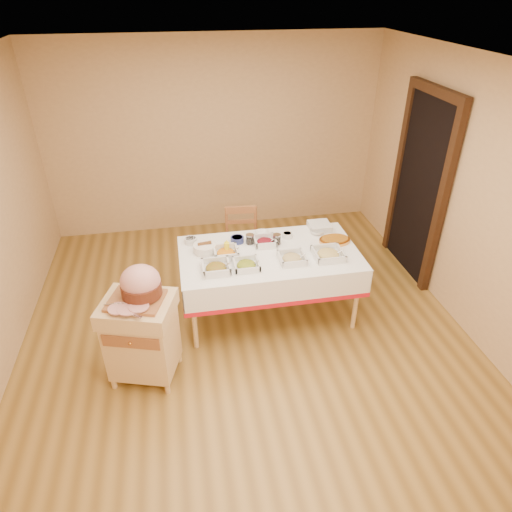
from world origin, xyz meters
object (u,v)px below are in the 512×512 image
(dining_chair, at_px, (242,244))
(bread_basket, at_px, (205,248))
(mustard_bottle, at_px, (227,248))
(plate_stack, at_px, (319,226))
(butcher_cart, at_px, (142,335))
(brass_platter, at_px, (335,240))
(dining_table, at_px, (269,266))
(ham_on_board, at_px, (140,286))
(preserve_jar_left, at_px, (250,240))
(preserve_jar_right, at_px, (277,240))

(dining_chair, xyz_separation_m, bread_basket, (-0.47, -0.60, 0.35))
(mustard_bottle, distance_m, plate_stack, 1.13)
(dining_chair, relative_size, mustard_bottle, 5.29)
(plate_stack, bearing_deg, butcher_cart, -150.61)
(dining_chair, bearing_deg, brass_platter, -35.51)
(dining_chair, xyz_separation_m, mustard_bottle, (-0.26, -0.68, 0.38))
(dining_table, height_order, ham_on_board, ham_on_board)
(dining_table, bearing_deg, ham_on_board, -151.89)
(dining_table, distance_m, mustard_bottle, 0.49)
(preserve_jar_left, distance_m, bread_basket, 0.49)
(bread_basket, xyz_separation_m, plate_stack, (1.29, 0.26, -0.01))
(butcher_cart, bearing_deg, brass_platter, 21.48)
(butcher_cart, height_order, dining_chair, dining_chair)
(mustard_bottle, bearing_deg, bread_basket, 157.44)
(ham_on_board, height_order, mustard_bottle, ham_on_board)
(ham_on_board, bearing_deg, bread_basket, 53.08)
(preserve_jar_left, xyz_separation_m, bread_basket, (-0.48, -0.08, -0.00))
(dining_table, distance_m, plate_stack, 0.79)
(butcher_cart, height_order, bread_basket, bread_basket)
(butcher_cart, bearing_deg, mustard_bottle, 40.90)
(dining_chair, bearing_deg, preserve_jar_right, -63.64)
(butcher_cart, bearing_deg, preserve_jar_right, 31.59)
(preserve_jar_right, bearing_deg, ham_on_board, -148.66)
(butcher_cart, height_order, brass_platter, butcher_cart)
(mustard_bottle, xyz_separation_m, brass_platter, (1.15, 0.05, -0.05))
(dining_chair, xyz_separation_m, plate_stack, (0.82, -0.34, 0.34))
(ham_on_board, height_order, plate_stack, ham_on_board)
(plate_stack, bearing_deg, preserve_jar_right, -156.79)
(preserve_jar_right, height_order, plate_stack, preserve_jar_right)
(butcher_cart, xyz_separation_m, dining_chair, (1.12, 1.43, -0.02))
(brass_platter, bearing_deg, bread_basket, 178.20)
(ham_on_board, bearing_deg, plate_stack, 29.15)
(plate_stack, relative_size, brass_platter, 0.69)
(dining_table, xyz_separation_m, dining_chair, (-0.17, 0.73, -0.14))
(dining_table, bearing_deg, butcher_cart, -151.48)
(bread_basket, distance_m, plate_stack, 1.32)
(ham_on_board, distance_m, plate_stack, 2.18)
(preserve_jar_right, bearing_deg, bread_basket, -177.99)
(preserve_jar_right, height_order, mustard_bottle, mustard_bottle)
(mustard_bottle, bearing_deg, dining_chair, 69.27)
(dining_table, distance_m, dining_chair, 0.76)
(brass_platter, bearing_deg, dining_table, -172.73)
(dining_chair, bearing_deg, mustard_bottle, -110.73)
(preserve_jar_left, xyz_separation_m, mustard_bottle, (-0.26, -0.17, 0.03))
(mustard_bottle, height_order, bread_basket, mustard_bottle)
(ham_on_board, height_order, preserve_jar_left, ham_on_board)
(butcher_cart, height_order, ham_on_board, ham_on_board)
(dining_chair, distance_m, bread_basket, 0.84)
(ham_on_board, distance_m, preserve_jar_right, 1.60)
(mustard_bottle, xyz_separation_m, plate_stack, (1.08, 0.35, -0.04))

